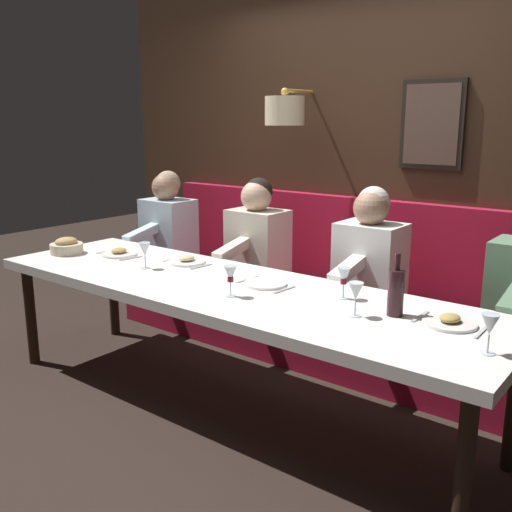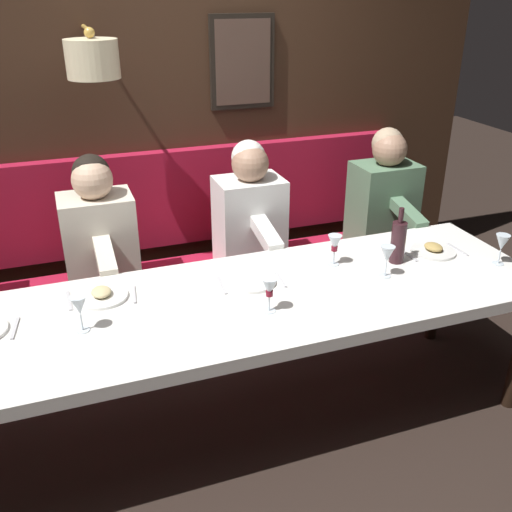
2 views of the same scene
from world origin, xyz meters
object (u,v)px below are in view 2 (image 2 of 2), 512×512
dining_table (226,312)px  diner_nearest (384,193)px  wine_bottle (398,241)px  wine_glass_3 (387,255)px  wine_glass_4 (335,244)px  wine_glass_2 (269,288)px  diner_middle (98,230)px  wine_glass_1 (79,306)px  wine_glass_0 (502,243)px  diner_near (250,210)px

dining_table → diner_nearest: bearing=-57.1°
dining_table → wine_bottle: size_ratio=10.46×
diner_nearest → wine_glass_3: (-0.92, 0.55, 0.04)m
diner_nearest → wine_glass_4: size_ratio=4.82×
wine_glass_2 → diner_nearest: bearing=-49.5°
wine_glass_4 → wine_glass_3: bearing=-139.0°
dining_table → diner_middle: (0.88, 0.47, 0.13)m
wine_glass_1 → wine_glass_4: size_ratio=1.00×
diner_middle → wine_glass_1: size_ratio=4.82×
wine_glass_0 → wine_glass_4: bearing=70.5°
wine_glass_3 → diner_middle: bearing=54.6°
diner_near → diner_middle: (0.00, 0.90, 0.00)m
wine_glass_0 → dining_table: bearing=85.6°
diner_near → wine_glass_4: 0.74m
diner_middle → wine_glass_2: (-1.03, -0.63, 0.04)m
wine_glass_0 → wine_glass_1: (0.08, 2.09, 0.00)m
wine_glass_2 → wine_bottle: 0.84m
wine_glass_0 → wine_glass_3: 0.63m
wine_glass_1 → wine_glass_3: bearing=-90.0°
wine_glass_3 → wine_glass_1: bearing=90.0°
wine_glass_0 → wine_bottle: size_ratio=0.55×
wine_glass_1 → wine_bottle: wine_bottle is taller
wine_glass_1 → wine_glass_2: bearing=-98.5°
dining_table → wine_glass_0: 1.46m
wine_glass_0 → wine_glass_3: same height
wine_glass_0 → wine_glass_4: 0.86m
wine_glass_2 → wine_glass_1: bearing=81.5°
diner_near → wine_glass_0: diner_near is taller
wine_glass_1 → wine_glass_3: (-0.00, -1.46, 0.00)m
dining_table → wine_glass_0: bearing=-94.4°
dining_table → diner_middle: diner_middle is taller
dining_table → diner_near: (0.88, -0.43, 0.13)m
diner_middle → wine_glass_1: 0.93m
diner_nearest → wine_bottle: 0.89m
diner_near → wine_glass_3: 1.00m
diner_nearest → wine_glass_0: 1.00m
diner_nearest → wine_glass_4: 1.02m
wine_glass_0 → wine_glass_3: size_ratio=1.00×
dining_table → wine_glass_2: 0.28m
wine_glass_4 → wine_glass_2: bearing=124.0°
wine_glass_3 → diner_nearest: bearing=-30.8°
diner_nearest → wine_glass_3: 1.07m
diner_nearest → diner_near: (0.00, 0.94, 0.00)m
wine_glass_0 → wine_glass_1: size_ratio=1.00×
wine_glass_4 → wine_glass_0: bearing=-109.5°
dining_table → wine_glass_3: size_ratio=19.13×
dining_table → wine_glass_1: size_ratio=19.13×
wine_glass_1 → wine_glass_4: (0.21, -1.28, -0.00)m
dining_table → wine_glass_3: (-0.03, -0.82, 0.17)m
diner_near → wine_bottle: bearing=-145.9°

